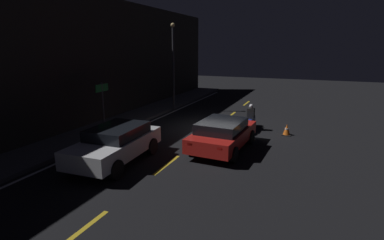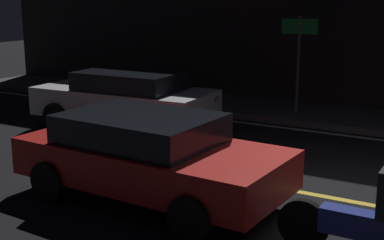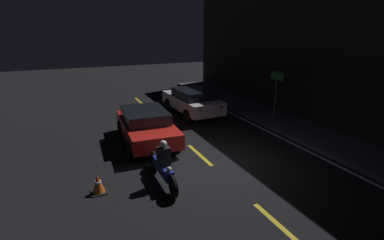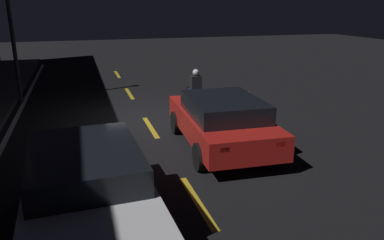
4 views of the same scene
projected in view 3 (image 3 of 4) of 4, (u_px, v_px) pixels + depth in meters
name	position (u px, v px, depth m)	size (l,w,h in m)	color
ground_plane	(212.00, 166.00, 10.11)	(56.00, 56.00, 0.00)	black
raised_curb	(328.00, 141.00, 12.11)	(28.00, 2.25, 0.15)	#424244
building_front	(364.00, 53.00, 11.57)	(28.00, 0.30, 7.02)	black
lane_dash_a	(139.00, 101.00, 18.85)	(2.00, 0.14, 0.01)	gold
lane_dash_b	(161.00, 121.00, 14.92)	(2.00, 0.14, 0.01)	gold
lane_dash_c	(199.00, 155.00, 10.99)	(2.00, 0.14, 0.01)	gold
lane_dash_d	(280.00, 226.00, 7.06)	(2.00, 0.14, 0.01)	gold
lane_solid_kerb	(301.00, 148.00, 11.61)	(25.20, 0.14, 0.01)	silver
sedan_white	(192.00, 101.00, 15.81)	(4.17, 2.06, 1.37)	silver
taxi_red	(146.00, 125.00, 12.03)	(4.15, 2.11, 1.30)	red
motorcycle	(163.00, 165.00, 8.89)	(2.41, 0.36, 1.39)	black
traffic_cone_near	(98.00, 184.00, 8.41)	(0.45, 0.45, 0.57)	black
shop_sign	(276.00, 86.00, 13.97)	(0.90, 0.08, 2.40)	#4C4C51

